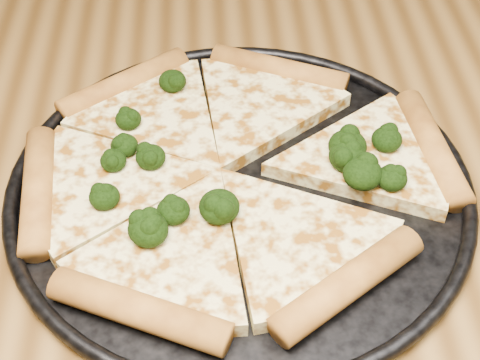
{
  "coord_description": "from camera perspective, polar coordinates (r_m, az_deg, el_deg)",
  "views": [
    {
      "loc": [
        -0.03,
        -0.36,
        1.21
      ],
      "look_at": [
        -0.01,
        0.08,
        0.77
      ],
      "focal_mm": 53.97,
      "sensor_mm": 36.0,
      "label": 1
    }
  ],
  "objects": [
    {
      "name": "dining_table",
      "position": [
        0.66,
        0.97,
        -11.62
      ],
      "size": [
        1.2,
        0.9,
        0.75
      ],
      "color": "brown",
      "rests_on": "ground"
    },
    {
      "name": "pizza_pan",
      "position": [
        0.63,
        0.0,
        -0.52
      ],
      "size": [
        0.41,
        0.41,
        0.02
      ],
      "color": "black",
      "rests_on": "dining_table"
    },
    {
      "name": "pizza",
      "position": [
        0.63,
        -1.0,
        0.81
      ],
      "size": [
        0.39,
        0.37,
        0.03
      ],
      "rotation": [
        0.0,
        0.0,
        -0.42
      ],
      "color": "#FFF19C",
      "rests_on": "pizza_pan"
    },
    {
      "name": "broccoli_florets",
      "position": [
        0.62,
        0.29,
        0.67
      ],
      "size": [
        0.27,
        0.22,
        0.03
      ],
      "color": "black",
      "rests_on": "pizza"
    }
  ]
}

